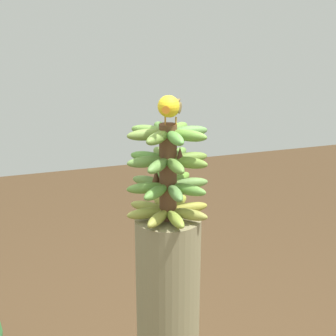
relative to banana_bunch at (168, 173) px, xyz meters
name	(u,v)px	position (x,y,z in m)	size (l,w,h in m)	color
banana_bunch	(168,173)	(0.00, 0.00, 0.00)	(0.27, 0.27, 0.31)	brown
perched_bird	(170,107)	(0.00, 0.02, 0.21)	(0.12, 0.21, 0.10)	#C68933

